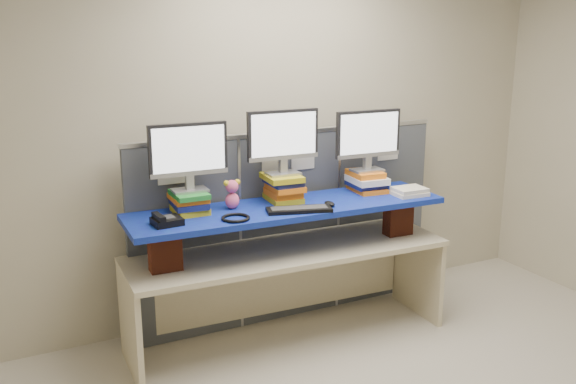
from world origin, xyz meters
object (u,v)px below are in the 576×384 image
monitor_right (368,137)px  keyboard (299,209)px  desk (288,267)px  desk_phone (166,221)px  monitor_left (188,153)px  monitor_center (283,138)px  blue_board (288,208)px

monitor_right → keyboard: (-0.73, -0.26, -0.41)m
desk → desk_phone: 1.04m
keyboard → desk: bearing=106.6°
monitor_left → keyboard: size_ratio=1.14×
monitor_center → desk_phone: 1.05m
keyboard → desk_phone: 0.92m
monitor_right → keyboard: 0.88m
blue_board → monitor_center: 0.51m
monitor_center → monitor_right: size_ratio=1.00×
blue_board → desk_phone: (-0.91, -0.05, 0.05)m
blue_board → monitor_right: (0.73, 0.09, 0.45)m
monitor_left → monitor_center: 0.70m
desk → monitor_center: 0.95m
desk → monitor_right: bearing=9.3°
desk_phone → monitor_right: bearing=0.3°
desk → keyboard: (0.00, -0.17, 0.49)m
monitor_center → monitor_right: monitor_center is taller
monitor_left → monitor_center: bearing=0.0°
desk → monitor_center: monitor_center is taller
keyboard → monitor_right: bearing=35.6°
blue_board → keyboard: 0.17m
desk → blue_board: blue_board is taller
monitor_left → monitor_center: (0.70, -0.03, 0.05)m
monitor_right → desk_phone: monitor_right is taller
blue_board → monitor_left: size_ratio=4.28×
monitor_left → monitor_right: monitor_right is taller
desk → keyboard: keyboard is taller
monitor_center → keyboard: size_ratio=1.14×
desk → desk_phone: size_ratio=12.37×
monitor_left → monitor_right: bearing=0.0°
monitor_right → blue_board: bearing=-170.7°
desk → monitor_center: (0.02, 0.12, 0.94)m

